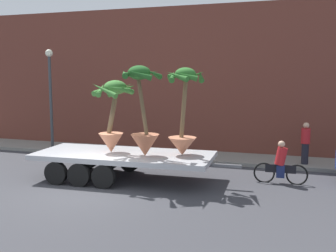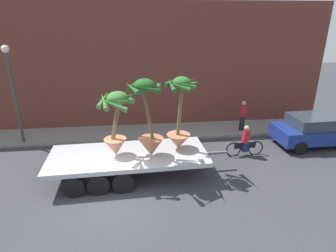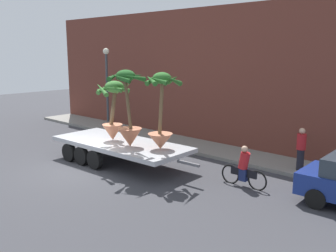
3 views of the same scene
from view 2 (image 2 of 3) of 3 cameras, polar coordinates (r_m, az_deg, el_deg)
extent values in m
plane|color=#38383D|center=(10.65, -10.67, -14.49)|extent=(60.00, 60.00, 0.00)
cube|color=gray|center=(15.97, -9.33, -1.44)|extent=(24.00, 2.20, 0.15)
cube|color=brown|center=(16.68, -9.80, 11.78)|extent=(24.00, 1.20, 7.00)
cube|color=#B7BABF|center=(11.58, -8.00, -6.01)|extent=(6.47, 2.84, 0.18)
cylinder|color=black|center=(13.05, -17.03, -5.94)|extent=(0.81, 0.25, 0.80)
cylinder|color=black|center=(10.97, -18.64, -11.65)|extent=(0.81, 0.25, 0.80)
cylinder|color=black|center=(12.94, -13.11, -5.77)|extent=(0.81, 0.25, 0.80)
cylinder|color=black|center=(10.84, -13.91, -11.53)|extent=(0.81, 0.25, 0.80)
cylinder|color=black|center=(12.89, -9.15, -5.57)|extent=(0.81, 0.25, 0.80)
cylinder|color=black|center=(10.78, -9.10, -11.33)|extent=(0.81, 0.25, 0.80)
cube|color=slate|center=(12.21, 9.65, -5.41)|extent=(1.00, 0.14, 0.10)
cone|color=#C17251|center=(11.79, 2.13, -3.12)|extent=(0.99, 0.99, 0.62)
cylinder|color=brown|center=(11.30, 2.47, 3.41)|extent=(0.31, 0.15, 2.19)
ellipsoid|color=#2D6B28|center=(11.02, 2.81, 8.85)|extent=(0.72, 0.72, 0.45)
cone|color=#2D6B28|center=(11.20, 5.36, 8.65)|extent=(0.36, 1.07, 0.51)
cone|color=#2D6B28|center=(11.46, 3.43, 9.00)|extent=(0.93, 0.57, 0.47)
cone|color=#2D6B28|center=(11.32, 1.10, 9.04)|extent=(0.84, 0.73, 0.34)
cone|color=#2D6B28|center=(10.89, 0.67, 8.36)|extent=(0.37, 0.90, 0.47)
cone|color=#2D6B28|center=(10.61, 2.21, 8.07)|extent=(0.92, 0.54, 0.44)
cone|color=#2D6B28|center=(10.71, 3.78, 8.15)|extent=(0.81, 0.45, 0.40)
cone|color=#B26647|center=(11.15, -3.46, -4.27)|extent=(0.99, 0.99, 0.76)
cylinder|color=brown|center=(10.62, -4.13, 2.71)|extent=(0.45, 0.13, 2.11)
ellipsoid|color=#235B23|center=(10.33, -4.82, 8.24)|extent=(0.78, 0.78, 0.49)
cone|color=#235B23|center=(10.34, -1.81, 8.10)|extent=(0.26, 1.10, 0.40)
cone|color=#235B23|center=(10.79, -4.52, 8.64)|extent=(0.98, 0.34, 0.35)
cone|color=#235B23|center=(10.62, -6.47, 8.37)|extent=(0.74, 0.75, 0.32)
cone|color=#235B23|center=(10.11, -7.33, 7.67)|extent=(0.65, 1.01, 0.37)
cone|color=#235B23|center=(9.96, -3.80, 7.43)|extent=(0.88, 0.51, 0.45)
cone|color=#C17251|center=(11.41, -10.63, -4.16)|extent=(0.89, 0.89, 0.70)
cylinder|color=brown|center=(10.96, -10.49, 1.41)|extent=(0.52, 0.17, 1.65)
ellipsoid|color=#428438|center=(10.70, -10.23, 5.58)|extent=(0.82, 0.82, 0.51)
cone|color=#428438|center=(10.65, -7.90, 5.34)|extent=(0.30, 0.91, 0.42)
cone|color=#428438|center=(11.11, -8.90, 5.99)|extent=(0.97, 0.65, 0.43)
cone|color=#428438|center=(11.21, -10.32, 5.81)|extent=(1.00, 0.30, 0.61)
cone|color=#428438|center=(10.91, -12.95, 5.35)|extent=(0.50, 1.12, 0.52)
cone|color=#428438|center=(10.64, -12.88, 4.90)|extent=(0.46, 1.04, 0.54)
cone|color=#428438|center=(10.21, -11.28, 4.34)|extent=(1.15, 0.52, 0.58)
cone|color=#428438|center=(10.38, -8.87, 4.96)|extent=(0.80, 0.69, 0.35)
torus|color=black|center=(14.03, 17.36, -4.29)|extent=(0.74, 0.08, 0.74)
torus|color=black|center=(13.60, 13.15, -4.67)|extent=(0.74, 0.08, 0.74)
cube|color=black|center=(13.73, 15.36, -3.80)|extent=(1.04, 0.09, 0.28)
cylinder|color=red|center=(13.55, 15.54, -2.08)|extent=(0.45, 0.35, 0.65)
sphere|color=tan|center=(13.40, 15.71, -0.43)|extent=(0.24, 0.24, 0.24)
cube|color=navy|center=(13.76, 15.33, -4.11)|extent=(0.29, 0.25, 0.44)
cube|color=navy|center=(16.15, 27.81, -1.19)|extent=(4.24, 2.04, 0.70)
cube|color=#2D3842|center=(15.83, 27.59, 0.87)|extent=(2.35, 1.78, 0.56)
cylinder|color=black|center=(17.73, 29.54, -0.87)|extent=(0.65, 0.22, 0.64)
cylinder|color=black|center=(16.22, 21.95, -1.47)|extent=(0.65, 0.22, 0.64)
cylinder|color=black|center=(14.85, 25.28, -4.06)|extent=(0.65, 0.22, 0.64)
cylinder|color=black|center=(16.40, 14.77, 0.61)|extent=(0.28, 0.28, 0.85)
cylinder|color=red|center=(16.16, 15.01, 3.05)|extent=(0.36, 0.36, 0.62)
sphere|color=tan|center=(16.04, 15.15, 4.50)|extent=(0.24, 0.24, 0.24)
cylinder|color=#383D42|center=(15.60, -28.56, 4.70)|extent=(0.14, 0.14, 4.50)
sphere|color=#EAEACC|center=(15.20, -30.17, 13.37)|extent=(0.36, 0.36, 0.36)
camera|label=1|loc=(6.25, 97.97, -27.26)|focal=41.85mm
camera|label=3|loc=(11.88, 80.98, -3.52)|focal=40.41mm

